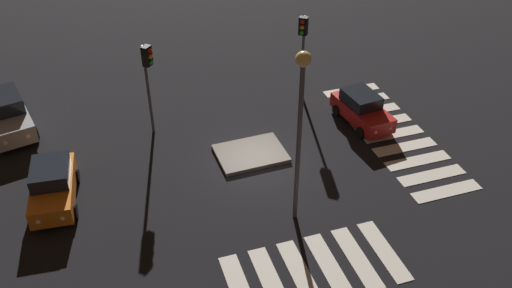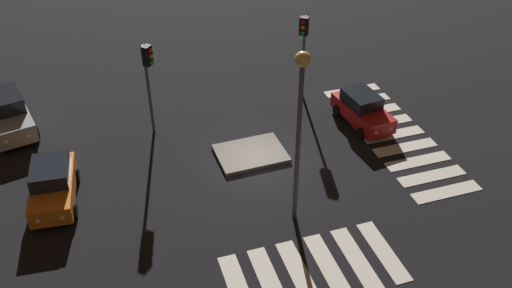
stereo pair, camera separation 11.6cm
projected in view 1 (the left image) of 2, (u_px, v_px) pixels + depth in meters
The scene contains 10 objects.
ground_plane at pixel (256, 162), 25.28m from camera, with size 80.00×80.00×0.00m, color black.
traffic_island at pixel (251, 154), 25.63m from camera, with size 3.24×2.47×0.18m.
car_red at pixel (362, 109), 27.56m from camera, with size 2.06×3.83×1.61m.
car_silver at pixel (6, 114), 26.85m from camera, with size 2.82×4.68×1.93m.
car_orange at pixel (53, 185), 22.59m from camera, with size 2.10×4.01×1.70m.
traffic_light_north at pixel (303, 37), 28.35m from camera, with size 0.54×0.53×4.53m.
traffic_light_west at pixel (148, 69), 25.20m from camera, with size 0.54×0.54×4.69m.
street_lamp at pixel (300, 111), 19.33m from camera, with size 0.56×0.56×7.39m.
crosswalk_near at pixel (314, 269), 19.97m from camera, with size 6.45×3.20×0.02m.
crosswalk_side at pixel (393, 134), 27.09m from camera, with size 3.20×9.90×0.02m.
Camera 1 is at (-6.29, -19.10, 15.34)m, focal length 38.24 mm.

